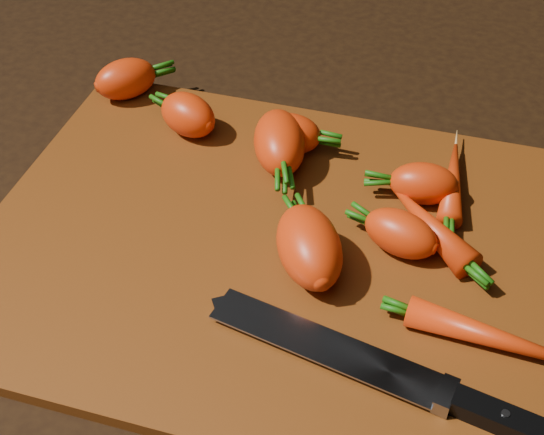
# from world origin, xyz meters

# --- Properties ---
(ground) EXTENTS (2.00, 2.00, 0.01)m
(ground) POSITION_xyz_m (0.00, 0.00, -0.01)
(ground) COLOR black
(cutting_board) EXTENTS (0.50, 0.40, 0.01)m
(cutting_board) POSITION_xyz_m (0.00, 0.00, 0.01)
(cutting_board) COLOR #69310E
(cutting_board) RESTS_ON ground
(carrot_0) EXTENTS (0.08, 0.08, 0.04)m
(carrot_0) POSITION_xyz_m (-0.21, 0.17, 0.03)
(carrot_0) COLOR red
(carrot_0) RESTS_ON cutting_board
(carrot_1) EXTENTS (0.08, 0.07, 0.04)m
(carrot_1) POSITION_xyz_m (-0.12, 0.13, 0.03)
(carrot_1) COLOR red
(carrot_1) RESTS_ON cutting_board
(carrot_2) EXTENTS (0.08, 0.10, 0.05)m
(carrot_2) POSITION_xyz_m (-0.02, 0.11, 0.04)
(carrot_2) COLOR red
(carrot_2) RESTS_ON cutting_board
(carrot_3) EXTENTS (0.09, 0.10, 0.05)m
(carrot_3) POSITION_xyz_m (0.04, -0.02, 0.04)
(carrot_3) COLOR red
(carrot_3) RESTS_ON cutting_board
(carrot_4) EXTENTS (0.07, 0.05, 0.04)m
(carrot_4) POSITION_xyz_m (0.12, 0.09, 0.03)
(carrot_4) COLOR red
(carrot_4) RESTS_ON cutting_board
(carrot_5) EXTENTS (0.07, 0.05, 0.04)m
(carrot_5) POSITION_xyz_m (-0.02, 0.13, 0.03)
(carrot_5) COLOR red
(carrot_5) RESTS_ON cutting_board
(carrot_6) EXTENTS (0.07, 0.06, 0.04)m
(carrot_6) POSITION_xyz_m (0.11, 0.02, 0.03)
(carrot_6) COLOR red
(carrot_6) RESTS_ON cutting_board
(carrot_7) EXTENTS (0.03, 0.11, 0.02)m
(carrot_7) POSITION_xyz_m (0.14, 0.11, 0.02)
(carrot_7) COLOR red
(carrot_7) RESTS_ON cutting_board
(carrot_8) EXTENTS (0.14, 0.04, 0.02)m
(carrot_8) POSITION_xyz_m (0.20, -0.06, 0.02)
(carrot_8) COLOR red
(carrot_8) RESTS_ON cutting_board
(carrot_9) EXTENTS (0.09, 0.10, 0.03)m
(carrot_9) POSITION_xyz_m (0.13, 0.04, 0.03)
(carrot_9) COLOR red
(carrot_9) RESTS_ON cutting_board
(knife) EXTENTS (0.29, 0.08, 0.02)m
(knife) POSITION_xyz_m (0.09, -0.11, 0.02)
(knife) COLOR gray
(knife) RESTS_ON cutting_board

